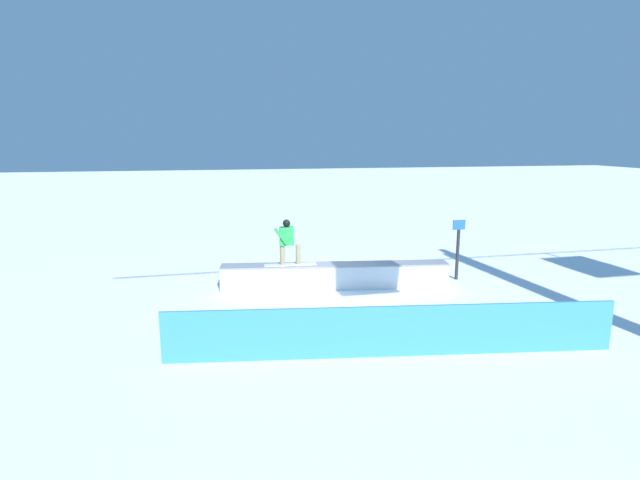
{
  "coord_description": "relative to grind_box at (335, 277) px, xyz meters",
  "views": [
    {
      "loc": [
        3.44,
        13.96,
        4.35
      ],
      "look_at": [
        0.66,
        0.91,
        1.66
      ],
      "focal_mm": 28.16,
      "sensor_mm": 36.0,
      "label": 1
    }
  ],
  "objects": [
    {
      "name": "grind_box",
      "position": [
        0.0,
        0.0,
        0.0
      ],
      "size": [
        6.74,
        1.55,
        0.73
      ],
      "color": "white",
      "rests_on": "ground_plane"
    },
    {
      "name": "trail_marker",
      "position": [
        -3.96,
        -0.1,
        0.69
      ],
      "size": [
        0.4,
        0.1,
        1.89
      ],
      "color": "#262628",
      "rests_on": "ground_plane"
    },
    {
      "name": "safety_fence",
      "position": [
        0.0,
        4.91,
        0.2
      ],
      "size": [
        9.15,
        1.3,
        1.07
      ],
      "primitive_type": "cube",
      "rotation": [
        0.0,
        0.0,
        -0.14
      ],
      "color": "#3585E3",
      "rests_on": "ground_plane"
    },
    {
      "name": "snowboarder",
      "position": [
        1.39,
        -0.18,
        1.12
      ],
      "size": [
        1.54,
        0.42,
        1.35
      ],
      "color": "silver",
      "rests_on": "grind_box"
    },
    {
      "name": "ground_plane",
      "position": [
        0.0,
        0.0,
        -0.33
      ],
      "size": [
        120.0,
        120.0,
        0.0
      ],
      "primitive_type": "plane",
      "color": "white"
    }
  ]
}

